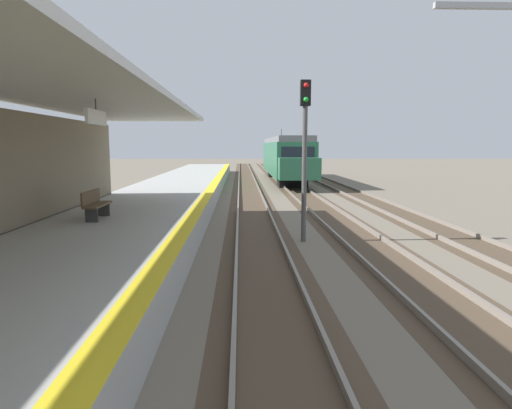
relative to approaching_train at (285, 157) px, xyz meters
name	(u,v)px	position (x,y,z in m)	size (l,w,h in m)	color
station_platform	(131,224)	(-7.80, -24.20, -1.73)	(5.00, 80.00, 0.91)	#A8A8A3
track_pair_nearest_platform	(254,216)	(-3.40, -20.20, -2.13)	(2.34, 120.00, 0.16)	#4C3D2D
track_pair_middle	(331,216)	(0.00, -20.20, -2.13)	(2.34, 120.00, 0.16)	#4C3D2D
track_pair_far_side	(406,216)	(3.40, -20.20, -2.13)	(2.34, 120.00, 0.16)	#4C3D2D
approaching_train	(285,157)	(0.00, 0.00, 0.00)	(2.93, 19.60, 4.76)	#286647
rail_signal_post	(305,144)	(-1.93, -25.19, 1.02)	(0.32, 0.34, 5.20)	#4C4C4C
platform_bench	(95,204)	(-8.47, -25.84, -0.80)	(0.45, 1.60, 0.88)	brown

